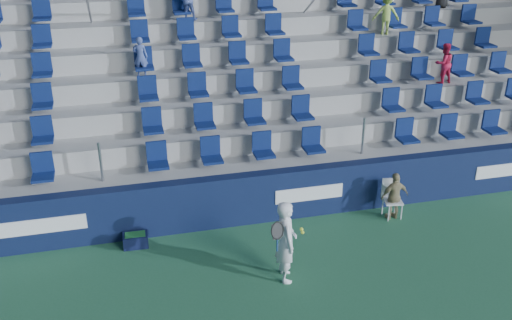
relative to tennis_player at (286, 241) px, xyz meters
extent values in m
plane|color=#2B6441|center=(-0.31, -0.90, -0.84)|extent=(70.00, 70.00, 0.00)
cube|color=#101B3E|center=(-0.31, 2.25, -0.24)|extent=(24.00, 0.30, 1.20)
cube|color=white|center=(-5.31, 2.09, -0.22)|extent=(3.20, 0.02, 0.34)
cube|color=white|center=(1.19, 2.09, -0.22)|extent=(1.60, 0.02, 0.34)
cube|color=#979792|center=(-0.31, 2.82, -0.24)|extent=(24.00, 0.85, 1.20)
cube|color=#979792|center=(-0.31, 3.67, 0.01)|extent=(24.00, 0.85, 1.70)
cube|color=#979792|center=(-0.31, 4.52, 0.26)|extent=(24.00, 0.85, 2.20)
cube|color=#979792|center=(-0.31, 5.37, 0.51)|extent=(24.00, 0.85, 2.70)
cube|color=#979792|center=(-0.31, 6.22, 0.76)|extent=(24.00, 0.85, 3.20)
cube|color=#979792|center=(-0.31, 7.07, 1.01)|extent=(24.00, 0.85, 3.70)
cube|color=#979792|center=(-0.31, 7.92, 1.26)|extent=(24.00, 0.85, 4.20)
cube|color=#979792|center=(-0.31, 8.77, 1.51)|extent=(24.00, 0.85, 4.70)
cube|color=#979792|center=(-0.31, 9.62, 1.76)|extent=(24.00, 0.85, 5.20)
cube|color=#979792|center=(-0.31, 10.30, 2.26)|extent=(24.00, 0.50, 6.20)
cube|color=#0D1C4E|center=(-0.31, 2.82, 0.71)|extent=(16.05, 0.50, 0.70)
cube|color=#0D1C4E|center=(-0.31, 3.67, 1.21)|extent=(16.05, 0.50, 0.70)
cube|color=#0D1C4E|center=(-0.31, 4.52, 1.71)|extent=(16.05, 0.50, 0.70)
cube|color=#0D1C4E|center=(-0.31, 5.37, 2.21)|extent=(16.05, 0.50, 0.70)
cube|color=#0D1C4E|center=(-0.31, 6.22, 2.71)|extent=(16.05, 0.50, 0.70)
cube|color=#0D1C4E|center=(-0.31, 7.07, 3.21)|extent=(16.05, 0.50, 0.70)
cylinder|color=gray|center=(-3.31, 6.22, 3.51)|extent=(0.06, 7.68, 4.55)
imported|color=#C61A3F|center=(5.69, 4.47, 1.89)|extent=(0.56, 0.45, 1.07)
imported|color=#3C4D85|center=(-2.19, 5.32, 2.35)|extent=(0.41, 0.31, 0.99)
imported|color=#A1C64F|center=(4.73, 6.17, 2.93)|extent=(0.85, 0.65, 1.16)
imported|color=silver|center=(0.00, 0.00, 0.00)|extent=(0.47, 0.65, 1.68)
cylinder|color=navy|center=(-0.25, -0.25, 0.12)|extent=(0.03, 0.03, 0.28)
torus|color=black|center=(-0.25, -0.25, 0.42)|extent=(0.30, 0.17, 0.28)
plane|color=#262626|center=(-0.25, -0.25, 0.42)|extent=(0.30, 0.16, 0.29)
sphere|color=#D2E435|center=(0.25, -0.20, 0.28)|extent=(0.07, 0.07, 0.07)
sphere|color=#D2E435|center=(0.25, -0.14, 0.31)|extent=(0.07, 0.07, 0.07)
cube|color=white|center=(3.07, 1.65, -0.43)|extent=(0.46, 0.46, 0.04)
cube|color=white|center=(3.07, 1.84, -0.18)|extent=(0.40, 0.11, 0.49)
cylinder|color=white|center=(2.91, 1.48, -0.64)|extent=(0.03, 0.03, 0.40)
cylinder|color=white|center=(3.23, 1.48, -0.64)|extent=(0.03, 0.03, 0.40)
cylinder|color=white|center=(2.91, 1.81, -0.64)|extent=(0.03, 0.03, 0.40)
cylinder|color=white|center=(3.23, 1.81, -0.64)|extent=(0.03, 0.03, 0.40)
imported|color=tan|center=(3.07, 1.60, -0.27)|extent=(0.68, 0.31, 1.14)
cube|color=#0E1436|center=(-2.76, 1.85, -0.70)|extent=(0.53, 0.36, 0.28)
cube|color=#1E662D|center=(-2.76, 1.85, -0.64)|extent=(0.43, 0.26, 0.17)
camera|label=1|loc=(-2.77, -8.72, 5.92)|focal=40.00mm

